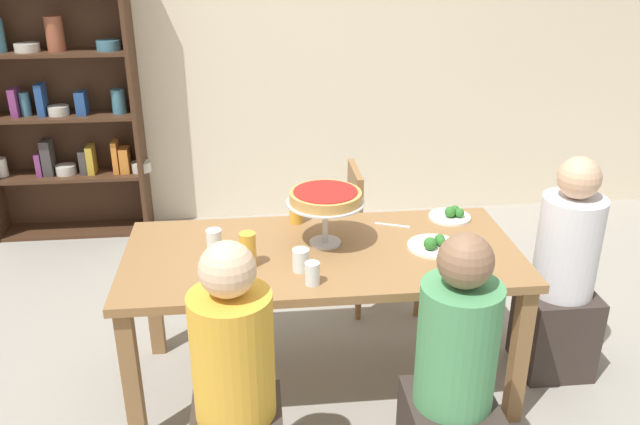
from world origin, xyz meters
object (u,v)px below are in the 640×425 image
at_px(water_glass_clear_near, 301,260).
at_px(dining_table, 322,268).
at_px(deep_dish_pizza_stand, 325,200).
at_px(salad_plate_near_diner, 451,215).
at_px(water_glass_clear_spare, 214,240).
at_px(water_glass_clear_far, 312,273).
at_px(bookshelf, 55,84).
at_px(beer_glass_amber_short, 248,250).
at_px(cutlery_fork_near, 392,225).
at_px(beer_glass_amber_tall, 296,209).
at_px(cutlery_knife_near, 232,286).
at_px(diner_near_left, 236,402).
at_px(diner_near_right, 453,391).
at_px(diner_head_east, 562,284).
at_px(chair_far_right, 373,230).
at_px(salad_plate_far_diner, 435,245).

bearing_deg(water_glass_clear_near, dining_table, 57.00).
distance_m(deep_dish_pizza_stand, salad_plate_near_diner, 0.74).
bearing_deg(water_glass_clear_spare, dining_table, -6.28).
relative_size(deep_dish_pizza_stand, water_glass_clear_far, 3.66).
bearing_deg(bookshelf, beer_glass_amber_short, -58.36).
bearing_deg(bookshelf, water_glass_clear_far, -55.76).
relative_size(water_glass_clear_far, cutlery_fork_near, 0.55).
bearing_deg(beer_glass_amber_tall, deep_dish_pizza_stand, -65.48).
xyz_separation_m(cutlery_fork_near, cutlery_knife_near, (-0.79, -0.53, 0.00)).
bearing_deg(cutlery_fork_near, diner_near_left, 72.91).
height_order(deep_dish_pizza_stand, cutlery_fork_near, deep_dish_pizza_stand).
relative_size(water_glass_clear_far, water_glass_clear_spare, 0.94).
bearing_deg(diner_near_right, cutlery_fork_near, 2.25).
bearing_deg(water_glass_clear_spare, diner_head_east, -1.65).
bearing_deg(diner_near_left, dining_table, -29.32).
distance_m(beer_glass_amber_tall, cutlery_fork_near, 0.49).
xyz_separation_m(deep_dish_pizza_stand, water_glass_clear_spare, (-0.52, -0.02, -0.17)).
xyz_separation_m(water_glass_clear_near, cutlery_knife_near, (-0.30, -0.12, -0.05)).
height_order(dining_table, water_glass_clear_spare, water_glass_clear_spare).
xyz_separation_m(beer_glass_amber_short, water_glass_clear_spare, (-0.15, 0.17, -0.03)).
bearing_deg(salad_plate_near_diner, cutlery_fork_near, -170.17).
bearing_deg(diner_head_east, chair_far_right, -41.84).
height_order(chair_far_right, salad_plate_far_diner, chair_far_right).
bearing_deg(cutlery_knife_near, water_glass_clear_far, 4.85).
bearing_deg(salad_plate_far_diner, diner_head_east, 3.04).
bearing_deg(diner_near_right, water_glass_clear_spare, 48.94).
height_order(diner_near_left, cutlery_fork_near, diner_near_left).
relative_size(diner_near_right, water_glass_clear_near, 11.60).
bearing_deg(diner_near_left, water_glass_clear_near, -28.08).
bearing_deg(salad_plate_near_diner, beer_glass_amber_short, -158.41).
bearing_deg(beer_glass_amber_short, water_glass_clear_spare, 132.57).
xyz_separation_m(water_glass_clear_far, cutlery_knife_near, (-0.33, 0.01, -0.05)).
xyz_separation_m(diner_head_east, chair_far_right, (-0.82, 0.73, -0.01)).
height_order(diner_near_left, beer_glass_amber_tall, diner_near_left).
bearing_deg(water_glass_clear_far, dining_table, 76.05).
xyz_separation_m(diner_head_east, water_glass_clear_far, (-1.27, -0.31, 0.30)).
relative_size(diner_near_right, chair_far_right, 1.32).
bearing_deg(deep_dish_pizza_stand, diner_head_east, -3.34).
distance_m(diner_near_right, water_glass_clear_spare, 1.25).
distance_m(bookshelf, cutlery_fork_near, 2.72).
distance_m(beer_glass_amber_tall, water_glass_clear_far, 0.63).
bearing_deg(beer_glass_amber_tall, diner_head_east, -14.25).
height_order(deep_dish_pizza_stand, water_glass_clear_far, deep_dish_pizza_stand).
distance_m(dining_table, deep_dish_pizza_stand, 0.32).
bearing_deg(deep_dish_pizza_stand, water_glass_clear_far, -104.53).
bearing_deg(water_glass_clear_near, beer_glass_amber_short, 165.03).
distance_m(bookshelf, beer_glass_amber_tall, 2.31).
height_order(bookshelf, cutlery_knife_near, bookshelf).
xyz_separation_m(beer_glass_amber_short, water_glass_clear_near, (0.23, -0.06, -0.03)).
height_order(chair_far_right, water_glass_clear_near, chair_far_right).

